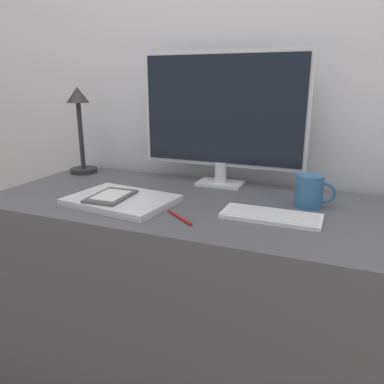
% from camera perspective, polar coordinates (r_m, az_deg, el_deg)
% --- Properties ---
extents(wall_back, '(3.60, 0.05, 2.40)m').
position_cam_1_polar(wall_back, '(1.55, 7.85, 18.47)').
color(wall_back, silver).
rests_on(wall_back, ground_plane).
extents(desk, '(1.53, 0.62, 0.75)m').
position_cam_1_polar(desk, '(1.41, 2.41, -16.42)').
color(desk, '#4C4C51').
rests_on(desk, ground_plane).
extents(monitor, '(0.63, 0.11, 0.50)m').
position_cam_1_polar(monitor, '(1.43, 4.61, 11.69)').
color(monitor, silver).
rests_on(monitor, desk).
extents(keyboard, '(0.29, 0.12, 0.01)m').
position_cam_1_polar(keyboard, '(1.13, 11.95, -3.58)').
color(keyboard, silver).
rests_on(keyboard, desk).
extents(laptop, '(0.36, 0.28, 0.02)m').
position_cam_1_polar(laptop, '(1.26, -10.70, -1.24)').
color(laptop, '#BCBCC1').
rests_on(laptop, desk).
extents(ereader, '(0.12, 0.18, 0.01)m').
position_cam_1_polar(ereader, '(1.26, -12.26, -0.62)').
color(ereader, '#4C4C51').
rests_on(ereader, laptop).
extents(desk_lamp, '(0.12, 0.12, 0.37)m').
position_cam_1_polar(desk_lamp, '(1.70, -16.74, 10.26)').
color(desk_lamp, '#282828').
rests_on(desk_lamp, desk).
extents(coffee_mug, '(0.13, 0.09, 0.10)m').
position_cam_1_polar(coffee_mug, '(1.25, 17.53, 0.14)').
color(coffee_mug, '#336089').
rests_on(coffee_mug, desk).
extents(pen, '(0.12, 0.09, 0.01)m').
position_cam_1_polar(pen, '(1.11, -1.91, -3.85)').
color(pen, maroon).
rests_on(pen, desk).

